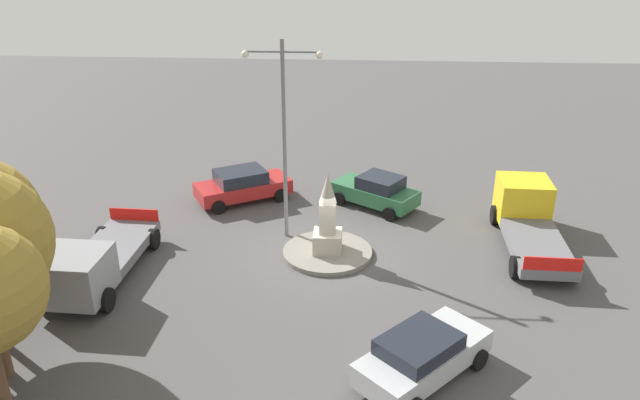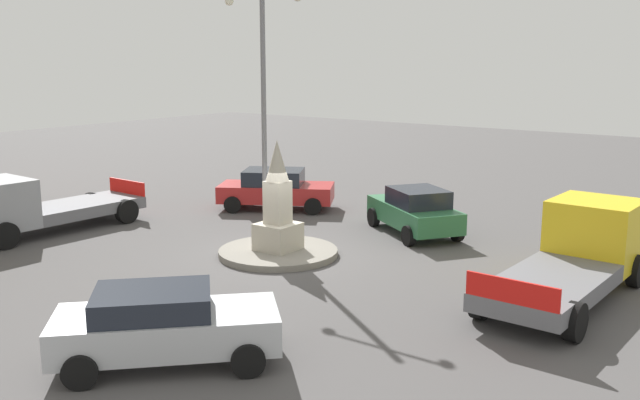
# 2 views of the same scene
# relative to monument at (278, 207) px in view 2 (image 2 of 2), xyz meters

# --- Properties ---
(ground_plane) EXTENTS (80.00, 80.00, 0.00)m
(ground_plane) POSITION_rel_monument_xyz_m (0.00, 0.00, -1.45)
(ground_plane) COLOR #4F4C4C
(traffic_island) EXTENTS (3.51, 3.51, 0.19)m
(traffic_island) POSITION_rel_monument_xyz_m (0.00, 0.00, -1.36)
(traffic_island) COLOR gray
(traffic_island) RESTS_ON ground
(monument) EXTENTS (1.10, 1.10, 3.23)m
(monument) POSITION_rel_monument_xyz_m (0.00, 0.00, 0.00)
(monument) COLOR #B2AA99
(monument) RESTS_ON traffic_island
(streetlamp) EXTENTS (3.04, 0.28, 8.06)m
(streetlamp) POSITION_rel_monument_xyz_m (1.80, -1.52, 3.38)
(streetlamp) COLOR slate
(streetlamp) RESTS_ON ground
(car_silver_approaching) EXTENTS (4.18, 4.23, 1.46)m
(car_silver_approaching) POSITION_rel_monument_xyz_m (-3.05, 7.03, -0.67)
(car_silver_approaching) COLOR #B7BABF
(car_silver_approaching) RESTS_ON ground
(car_red_near_island) EXTENTS (4.65, 3.76, 1.53)m
(car_red_near_island) POSITION_rel_monument_xyz_m (4.27, -4.98, -0.65)
(car_red_near_island) COLOR #B22323
(car_red_near_island) RESTS_ON ground
(car_green_far_side) EXTENTS (4.18, 3.61, 1.56)m
(car_green_far_side) POSITION_rel_monument_xyz_m (-1.96, -4.67, -0.66)
(car_green_far_side) COLOR #2D6B42
(car_green_far_side) RESTS_ON ground
(truck_yellow_waiting) EXTENTS (2.53, 6.32, 2.14)m
(truck_yellow_waiting) POSITION_rel_monument_xyz_m (-8.07, -1.94, -0.43)
(truck_yellow_waiting) COLOR yellow
(truck_yellow_waiting) RESTS_ON ground
(truck_grey_parked_left) EXTENTS (2.58, 6.22, 1.98)m
(truck_grey_parked_left) POSITION_rel_monument_xyz_m (8.12, 3.06, -0.48)
(truck_grey_parked_left) COLOR gray
(truck_grey_parked_left) RESTS_ON ground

